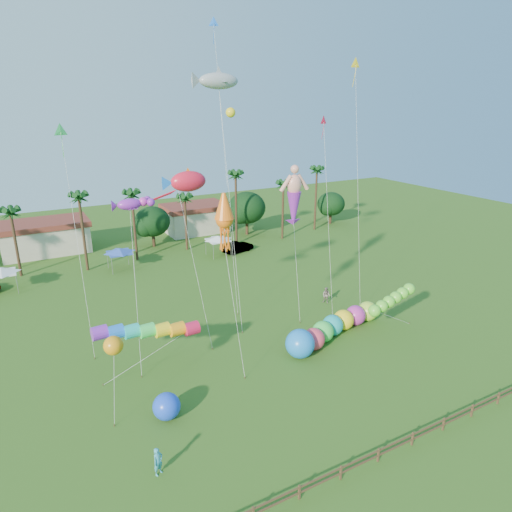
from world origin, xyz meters
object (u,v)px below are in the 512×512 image
car_b (238,247)px  spectator_b (326,295)px  caterpillar_inflatable (331,328)px  blue_ball (167,406)px  spectator_a (158,461)px

car_b → spectator_b: bearing=165.4°
spectator_b → caterpillar_inflatable: bearing=-67.8°
car_b → blue_ball: bearing=129.8°
spectator_a → caterpillar_inflatable: (19.58, 8.41, 0.17)m
spectator_a → car_b: bearing=28.0°
car_b → caterpillar_inflatable: size_ratio=0.39×
caterpillar_inflatable → blue_ball: 17.84m
spectator_a → blue_ball: size_ratio=0.94×
spectator_a → caterpillar_inflatable: 21.31m
spectator_b → car_b: bearing=147.8°
car_b → blue_ball: (-21.62, -31.60, 0.18)m
spectator_b → caterpillar_inflatable: caterpillar_inflatable is taller
caterpillar_inflatable → blue_ball: bearing=176.8°
spectator_a → caterpillar_inflatable: caterpillar_inflatable is taller
car_b → spectator_b: (0.44, -21.23, 0.12)m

